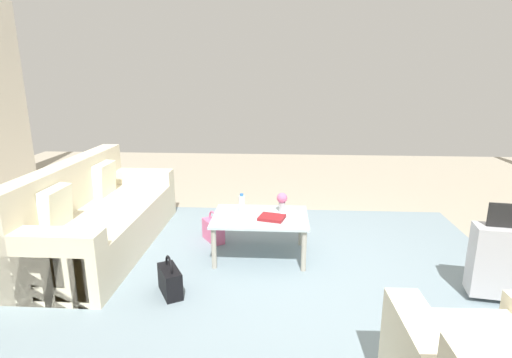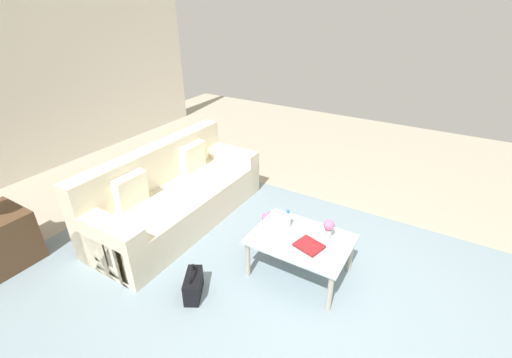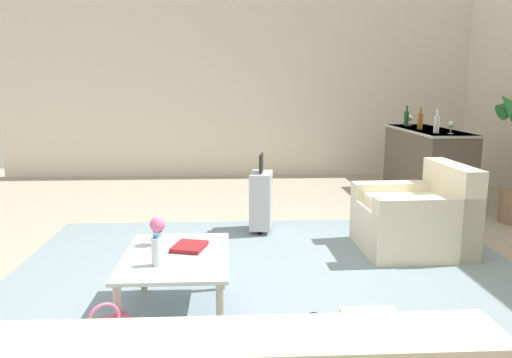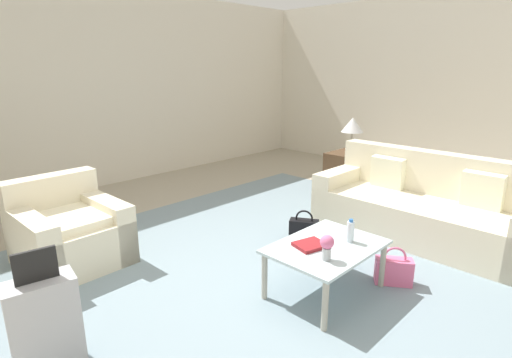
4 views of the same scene
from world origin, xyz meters
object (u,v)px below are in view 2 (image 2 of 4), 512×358
Objects in this scene: coffee_table_book at (309,246)px; handbag_black at (193,285)px; water_bottle at (288,220)px; flower_vase at (329,227)px; handbag_pink at (269,229)px; coffee_table at (301,243)px; couch at (173,197)px.

coffee_table_book is 0.69× the size of handbag_black.
flower_vase reaches higher than water_bottle.
coffee_table_book is 0.87m from handbag_pink.
water_bottle reaches higher than coffee_table.
coffee_table_book is at bearing 147.05° from handbag_pink.
flower_vase reaches higher than coffee_table.
handbag_black is (0.74, 0.80, -0.26)m from coffee_table.
coffee_table is at bearing 176.82° from couch.
couch is at bearing -3.18° from coffee_table.
couch is 1.41m from handbag_black.
water_bottle is 0.83× the size of coffee_table_book.
coffee_table is 2.71× the size of handbag_pink.
couch is 1.94m from coffee_table_book.
water_bottle is at bearing 6.79° from flower_vase.
water_bottle reaches higher than handbag_pink.
coffee_table is (-1.80, 0.10, 0.07)m from couch.
flower_vase reaches higher than coffee_table_book.
couch is at bearing -40.17° from handbag_black.
coffee_table is at bearing -18.61° from coffee_table_book.
coffee_table_book is (-0.12, 0.08, 0.07)m from coffee_table.
water_bottle is at bearing -26.57° from coffee_table.
handbag_pink is at bearing -98.98° from handbag_black.
couch is at bearing 0.00° from water_bottle.
flower_vase is (-0.42, -0.05, 0.03)m from water_bottle.
coffee_table reaches higher than handbag_pink.
flower_vase is at bearing 165.05° from handbag_pink.
coffee_table_book reaches higher than handbag_black.
couch is 11.54× the size of water_bottle.
coffee_table_book is 0.27m from flower_vase.
handbag_black is at bearing 47.37° from coffee_table.
handbag_pink is at bearing -14.95° from flower_vase.
couch is 11.49× the size of flower_vase.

